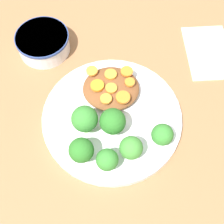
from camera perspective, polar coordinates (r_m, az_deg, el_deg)
name	(u,v)px	position (r m, az deg, el deg)	size (l,w,h in m)	color
ground_plane	(112,120)	(0.60, 0.00, -1.40)	(4.00, 4.00, 0.00)	#8C603D
plate	(112,117)	(0.59, 0.00, -0.93)	(0.27, 0.27, 0.02)	white
dip_bowl	(43,42)	(0.70, -12.49, 12.39)	(0.11, 0.11, 0.04)	silver
stew_mound	(113,88)	(0.60, 0.24, 4.36)	(0.10, 0.11, 0.03)	brown
broccoli_floret_0	(114,122)	(0.54, 0.40, -1.80)	(0.05, 0.05, 0.06)	#7FA85B
broccoli_floret_1	(85,119)	(0.55, -5.01, -1.36)	(0.05, 0.05, 0.06)	#759E51
broccoli_floret_2	(131,148)	(0.53, 3.51, -6.60)	(0.04, 0.04, 0.05)	#7FA85B
broccoli_floret_3	(81,151)	(0.53, -5.63, -7.03)	(0.04, 0.04, 0.06)	#759E51
broccoli_floret_4	(107,160)	(0.52, -0.89, -8.79)	(0.04, 0.04, 0.05)	#759E51
broccoli_floret_5	(162,135)	(0.54, 9.17, -4.16)	(0.04, 0.04, 0.05)	#759E51
carrot_slice_0	(113,74)	(0.60, 0.22, 6.90)	(0.02, 0.02, 0.01)	orange
carrot_slice_1	(97,86)	(0.59, -2.70, 4.84)	(0.03, 0.03, 0.01)	orange
carrot_slice_2	(123,97)	(0.57, 2.02, 2.70)	(0.03, 0.03, 0.00)	orange
carrot_slice_3	(92,71)	(0.61, -3.69, 7.51)	(0.02, 0.02, 0.01)	orange
carrot_slice_4	(127,71)	(0.61, 2.72, 7.42)	(0.02, 0.02, 0.00)	orange
carrot_slice_5	(113,88)	(0.58, 0.09, 4.37)	(0.02, 0.02, 0.01)	orange
carrot_slice_6	(106,99)	(0.57, -1.11, 2.43)	(0.02, 0.02, 0.00)	orange
carrot_slice_7	(130,82)	(0.59, 3.26, 5.46)	(0.02, 0.02, 0.00)	orange
napkin	(208,52)	(0.72, 17.21, 10.48)	(0.15, 0.10, 0.01)	beige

